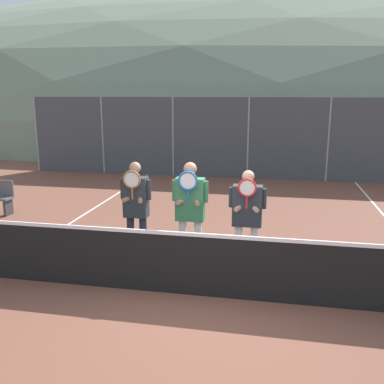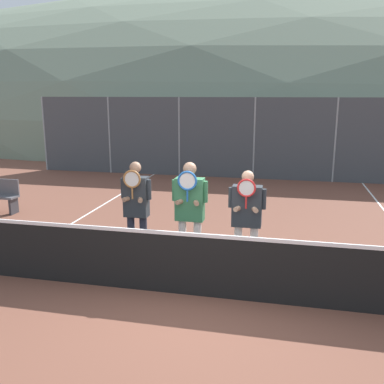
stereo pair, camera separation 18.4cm
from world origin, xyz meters
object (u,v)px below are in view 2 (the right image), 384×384
player_center_left (190,207)px  player_leftmost (136,206)px  car_left_of_center (268,145)px  car_far_left (142,143)px  player_center_right (247,215)px

player_center_left → player_leftmost: bearing=175.2°
car_left_of_center → player_leftmost: bearing=-99.6°
player_center_left → car_left_of_center: car_left_of_center is taller
player_leftmost → car_far_left: (-3.52, 10.48, -0.18)m
player_leftmost → player_center_left: 0.97m
player_leftmost → player_center_right: 1.91m
player_center_right → car_left_of_center: car_left_of_center is taller
player_leftmost → car_left_of_center: size_ratio=0.41×
player_leftmost → player_center_left: player_center_left is taller
player_leftmost → car_left_of_center: car_left_of_center is taller
player_center_right → car_far_left: (-5.43, 10.52, -0.15)m
player_center_right → car_far_left: player_center_right is taller
player_leftmost → player_center_right: bearing=-1.1°
player_center_right → car_left_of_center: size_ratio=0.39×
car_far_left → car_left_of_center: car_left_of_center is taller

